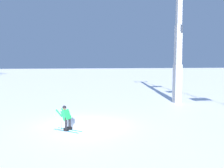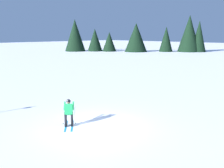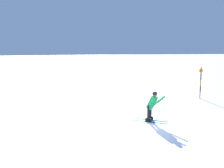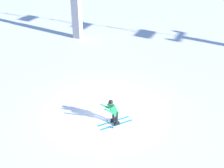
% 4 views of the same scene
% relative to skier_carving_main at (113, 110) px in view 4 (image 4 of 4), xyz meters
% --- Properties ---
extents(ground_plane, '(260.00, 260.00, 0.00)m').
position_rel_skier_carving_main_xyz_m(ground_plane, '(-0.87, 1.07, -0.80)').
color(ground_plane, white).
extents(skier_carving_main, '(1.44, 1.62, 1.53)m').
position_rel_skier_carving_main_xyz_m(skier_carving_main, '(0.00, 0.00, 0.00)').
color(skier_carving_main, '#198CCC').
rests_on(skier_carving_main, ground_plane).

